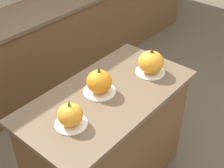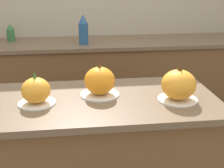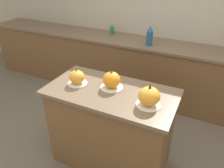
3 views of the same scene
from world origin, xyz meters
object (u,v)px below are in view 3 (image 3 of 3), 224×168
(pumpkin_cake_left, at_px, (77,78))
(bottle_short, at_px, (112,29))
(pumpkin_cake_right, at_px, (149,97))
(pumpkin_cake_center, at_px, (112,80))
(bottle_tall, at_px, (150,36))

(pumpkin_cake_left, xyz_separation_m, bottle_short, (-0.40, 1.60, 0.02))
(pumpkin_cake_left, distance_m, pumpkin_cake_right, 0.74)
(pumpkin_cake_center, height_order, bottle_tall, bottle_tall)
(pumpkin_cake_left, relative_size, pumpkin_cake_right, 0.91)
(pumpkin_cake_left, height_order, bottle_tall, bottle_tall)
(pumpkin_cake_left, xyz_separation_m, pumpkin_cake_right, (0.74, -0.04, 0.01))
(pumpkin_cake_left, bearing_deg, bottle_tall, 77.72)
(pumpkin_cake_left, bearing_deg, pumpkin_cake_right, -3.40)
(pumpkin_cake_right, bearing_deg, pumpkin_cake_left, 176.60)
(bottle_tall, bearing_deg, pumpkin_cake_left, -102.28)
(pumpkin_cake_center, distance_m, bottle_tall, 1.28)
(bottle_short, bearing_deg, bottle_tall, -18.98)
(pumpkin_cake_right, height_order, bottle_tall, bottle_tall)
(pumpkin_cake_left, relative_size, pumpkin_cake_center, 0.90)
(pumpkin_cake_center, xyz_separation_m, bottle_tall, (-0.04, 1.28, 0.06))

